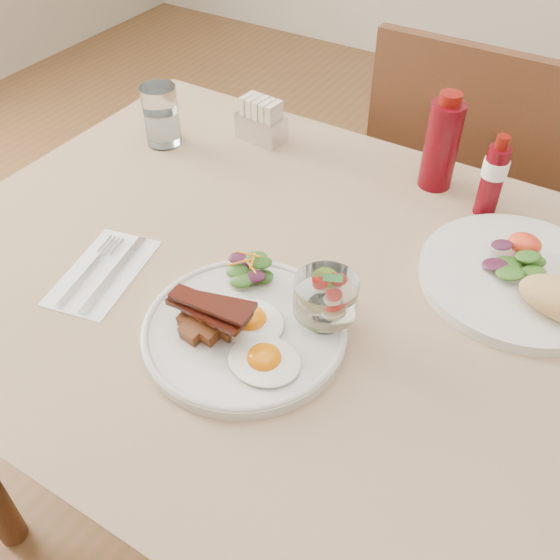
% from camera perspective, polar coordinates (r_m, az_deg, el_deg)
% --- Properties ---
extents(table, '(1.33, 0.88, 0.75)m').
position_cam_1_polar(table, '(0.98, 5.24, -5.27)').
color(table, '#59321C').
rests_on(table, ground).
extents(chair_far, '(0.42, 0.42, 0.93)m').
position_cam_1_polar(chair_far, '(1.55, 16.41, 7.11)').
color(chair_far, '#59321C').
rests_on(chair_far, ground).
extents(main_plate, '(0.28, 0.28, 0.02)m').
position_cam_1_polar(main_plate, '(0.85, -3.26, -4.72)').
color(main_plate, silver).
rests_on(main_plate, table).
extents(fried_eggs, '(0.16, 0.14, 0.03)m').
position_cam_1_polar(fried_eggs, '(0.82, -2.12, -5.42)').
color(fried_eggs, white).
rests_on(fried_eggs, main_plate).
extents(bacon_potato_pile, '(0.13, 0.08, 0.06)m').
position_cam_1_polar(bacon_potato_pile, '(0.83, -6.60, -3.36)').
color(bacon_potato_pile, maroon).
rests_on(bacon_potato_pile, main_plate).
extents(side_salad, '(0.08, 0.07, 0.04)m').
position_cam_1_polar(side_salad, '(0.91, -2.78, 0.88)').
color(side_salad, '#1E4512').
rests_on(side_salad, main_plate).
extents(fruit_cup, '(0.09, 0.09, 0.09)m').
position_cam_1_polar(fruit_cup, '(0.82, 4.22, -1.51)').
color(fruit_cup, white).
rests_on(fruit_cup, main_plate).
extents(second_plate, '(0.30, 0.29, 0.07)m').
position_cam_1_polar(second_plate, '(0.98, 21.98, -0.14)').
color(second_plate, silver).
rests_on(second_plate, table).
extents(ketchup_bottle, '(0.07, 0.07, 0.18)m').
position_cam_1_polar(ketchup_bottle, '(1.13, 14.56, 11.94)').
color(ketchup_bottle, '#56040D').
rests_on(ketchup_bottle, table).
extents(hot_sauce_bottle, '(0.05, 0.05, 0.15)m').
position_cam_1_polar(hot_sauce_bottle, '(1.09, 18.90, 8.90)').
color(hot_sauce_bottle, '#56040D').
rests_on(hot_sauce_bottle, table).
extents(sugar_caddy, '(0.10, 0.06, 0.09)m').
position_cam_1_polar(sugar_caddy, '(1.25, -1.73, 14.22)').
color(sugar_caddy, silver).
rests_on(sugar_caddy, table).
extents(water_glass, '(0.07, 0.07, 0.12)m').
position_cam_1_polar(water_glass, '(1.26, -10.76, 14.27)').
color(water_glass, white).
rests_on(water_glass, table).
extents(napkin_cutlery, '(0.14, 0.21, 0.01)m').
position_cam_1_polar(napkin_cutlery, '(0.98, -15.84, 0.68)').
color(napkin_cutlery, white).
rests_on(napkin_cutlery, table).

